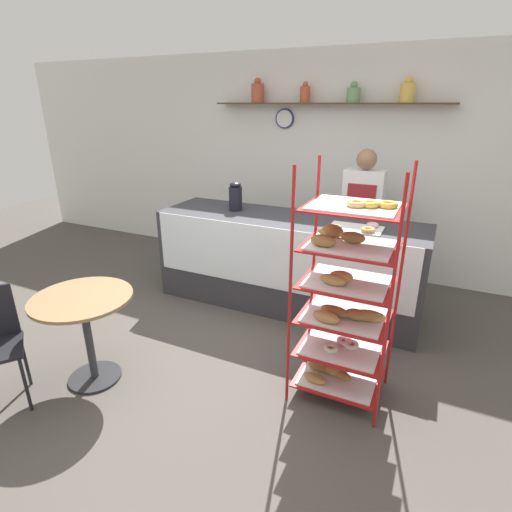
{
  "coord_description": "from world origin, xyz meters",
  "views": [
    {
      "loc": [
        1.39,
        -2.51,
        2.09
      ],
      "look_at": [
        0.0,
        0.42,
        0.84
      ],
      "focal_mm": 28.0,
      "sensor_mm": 36.0,
      "label": 1
    }
  ],
  "objects_px": {
    "person_worker": "(361,218)",
    "cafe_table": "(85,318)",
    "pastry_rack": "(344,299)",
    "donut_tray_counter": "(359,228)",
    "coffee_carafe": "(235,197)"
  },
  "relations": [
    {
      "from": "pastry_rack",
      "to": "cafe_table",
      "type": "distance_m",
      "value": 1.95
    },
    {
      "from": "coffee_carafe",
      "to": "donut_tray_counter",
      "type": "relative_size",
      "value": 0.63
    },
    {
      "from": "pastry_rack",
      "to": "donut_tray_counter",
      "type": "relative_size",
      "value": 3.56
    },
    {
      "from": "person_worker",
      "to": "donut_tray_counter",
      "type": "relative_size",
      "value": 3.35
    },
    {
      "from": "person_worker",
      "to": "donut_tray_counter",
      "type": "distance_m",
      "value": 0.76
    },
    {
      "from": "cafe_table",
      "to": "coffee_carafe",
      "type": "distance_m",
      "value": 2.02
    },
    {
      "from": "pastry_rack",
      "to": "coffee_carafe",
      "type": "height_order",
      "value": "pastry_rack"
    },
    {
      "from": "pastry_rack",
      "to": "person_worker",
      "type": "height_order",
      "value": "pastry_rack"
    },
    {
      "from": "person_worker",
      "to": "cafe_table",
      "type": "distance_m",
      "value": 2.97
    },
    {
      "from": "donut_tray_counter",
      "to": "coffee_carafe",
      "type": "bearing_deg",
      "value": 173.82
    },
    {
      "from": "person_worker",
      "to": "coffee_carafe",
      "type": "xyz_separation_m",
      "value": [
        -1.25,
        -0.59,
        0.24
      ]
    },
    {
      "from": "pastry_rack",
      "to": "cafe_table",
      "type": "height_order",
      "value": "pastry_rack"
    },
    {
      "from": "pastry_rack",
      "to": "donut_tray_counter",
      "type": "distance_m",
      "value": 1.11
    },
    {
      "from": "person_worker",
      "to": "cafe_table",
      "type": "bearing_deg",
      "value": -121.66
    },
    {
      "from": "pastry_rack",
      "to": "donut_tray_counter",
      "type": "xyz_separation_m",
      "value": [
        -0.14,
        1.09,
        0.2
      ]
    }
  ]
}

